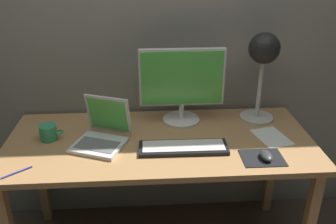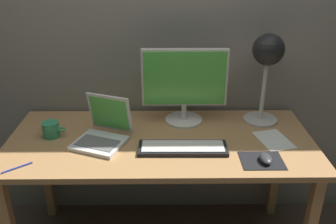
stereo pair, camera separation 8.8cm
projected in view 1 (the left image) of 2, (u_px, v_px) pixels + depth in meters
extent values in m
cube|color=gray|center=(156.00, 16.00, 2.03)|extent=(4.80, 0.06, 2.60)
cube|color=tan|center=(160.00, 142.00, 1.91)|extent=(1.60, 0.70, 0.03)
cube|color=tan|center=(41.00, 174.00, 2.29)|extent=(0.05, 0.05, 0.71)
cube|color=tan|center=(271.00, 165.00, 2.38)|extent=(0.05, 0.05, 0.71)
cylinder|color=silver|center=(181.00, 119.00, 2.10)|extent=(0.21, 0.21, 0.01)
cylinder|color=silver|center=(181.00, 111.00, 2.08)|extent=(0.03, 0.03, 0.09)
cube|color=silver|center=(182.00, 77.00, 1.99)|extent=(0.47, 0.03, 0.32)
cube|color=#59C64C|center=(182.00, 78.00, 1.98)|extent=(0.45, 0.00, 0.30)
cube|color=black|center=(183.00, 148.00, 1.81)|extent=(0.44, 0.14, 0.02)
cube|color=silver|center=(183.00, 146.00, 1.80)|extent=(0.41, 0.12, 0.01)
cube|color=silver|center=(99.00, 145.00, 1.83)|extent=(0.30, 0.29, 0.02)
cube|color=slate|center=(97.00, 145.00, 1.81)|extent=(0.23, 0.18, 0.00)
cube|color=silver|center=(108.00, 114.00, 1.89)|extent=(0.24, 0.13, 0.21)
cube|color=#59C64C|center=(108.00, 114.00, 1.89)|extent=(0.21, 0.12, 0.18)
cylinder|color=beige|center=(256.00, 117.00, 2.13)|extent=(0.19, 0.19, 0.01)
cylinder|color=silver|center=(260.00, 86.00, 2.04)|extent=(0.02, 0.02, 0.37)
sphere|color=black|center=(264.00, 48.00, 1.95)|extent=(0.17, 0.17, 0.17)
sphere|color=#FFEAB2|center=(264.00, 56.00, 1.96)|extent=(0.06, 0.06, 0.06)
cube|color=black|center=(262.00, 158.00, 1.74)|extent=(0.20, 0.16, 0.00)
ellipsoid|color=#38383A|center=(266.00, 156.00, 1.72)|extent=(0.06, 0.10, 0.03)
cylinder|color=#339966|center=(48.00, 132.00, 1.89)|extent=(0.09, 0.09, 0.08)
torus|color=#339966|center=(59.00, 132.00, 1.89)|extent=(0.05, 0.05, 0.01)
cube|color=white|center=(272.00, 137.00, 1.93)|extent=(0.19, 0.24, 0.00)
cylinder|color=#2633A5|center=(17.00, 172.00, 1.63)|extent=(0.12, 0.09, 0.01)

